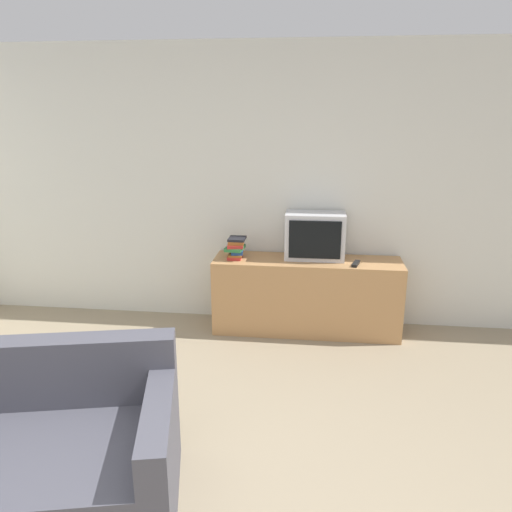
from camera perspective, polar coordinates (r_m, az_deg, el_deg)
The scene contains 6 objects.
wall_back at distance 4.73m, azimuth 0.20°, elevation 7.80°, with size 9.00×0.06×2.60m.
tv_stand at distance 4.67m, azimuth 5.78°, elevation -4.51°, with size 1.71×0.45×0.69m.
television at distance 4.58m, azimuth 6.75°, elevation 2.31°, with size 0.54×0.31×0.42m.
couch at distance 3.01m, azimuth -27.23°, elevation -20.64°, with size 1.91×1.26×0.82m.
book_stack at distance 4.56m, azimuth -2.30°, elevation 1.01°, with size 0.18×0.23×0.20m.
remote_on_stand at distance 4.48m, azimuth 11.35°, elevation -0.86°, with size 0.09×0.17×0.02m.
Camera 1 is at (0.54, -1.61, 2.01)m, focal length 35.00 mm.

